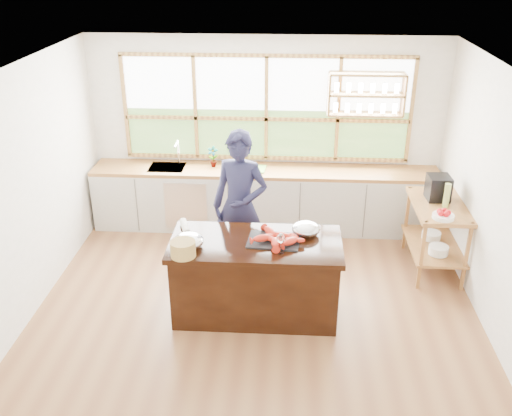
# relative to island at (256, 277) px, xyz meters

# --- Properties ---
(ground_plane) EXTENTS (5.00, 5.00, 0.00)m
(ground_plane) POSITION_rel_island_xyz_m (0.00, 0.20, -0.45)
(ground_plane) COLOR #8E5F37
(room_shell) EXTENTS (5.02, 4.52, 2.71)m
(room_shell) POSITION_rel_island_xyz_m (0.02, 0.71, 1.30)
(room_shell) COLOR white
(room_shell) RESTS_ON ground_plane
(back_counter) EXTENTS (4.90, 0.63, 0.90)m
(back_counter) POSITION_rel_island_xyz_m (-0.02, 2.14, 0.00)
(back_counter) COLOR beige
(back_counter) RESTS_ON ground_plane
(right_shelf_unit) EXTENTS (0.62, 1.10, 0.90)m
(right_shelf_unit) POSITION_rel_island_xyz_m (2.19, 1.09, 0.15)
(right_shelf_unit) COLOR #AC6B32
(right_shelf_unit) RESTS_ON ground_plane
(island) EXTENTS (1.85, 0.90, 0.90)m
(island) POSITION_rel_island_xyz_m (0.00, 0.00, 0.00)
(island) COLOR black
(island) RESTS_ON ground_plane
(cook) EXTENTS (0.78, 0.61, 1.87)m
(cook) POSITION_rel_island_xyz_m (-0.24, 0.80, 0.48)
(cook) COLOR #1B1C38
(cook) RESTS_ON ground_plane
(potted_plant) EXTENTS (0.17, 0.13, 0.30)m
(potted_plant) POSITION_rel_island_xyz_m (-0.74, 2.20, 0.60)
(potted_plant) COLOR slate
(potted_plant) RESTS_ON back_counter
(cutting_board) EXTENTS (0.43, 0.34, 0.01)m
(cutting_board) POSITION_rel_island_xyz_m (-0.19, 2.14, 0.45)
(cutting_board) COLOR #67AC3E
(cutting_board) RESTS_ON back_counter
(espresso_machine) EXTENTS (0.28, 0.30, 0.31)m
(espresso_machine) POSITION_rel_island_xyz_m (2.19, 1.25, 0.60)
(espresso_machine) COLOR black
(espresso_machine) RESTS_ON right_shelf_unit
(wine_bottle) EXTENTS (0.09, 0.09, 0.30)m
(wine_bottle) POSITION_rel_island_xyz_m (2.24, 1.02, 0.60)
(wine_bottle) COLOR #A8BF56
(wine_bottle) RESTS_ON right_shelf_unit
(fruit_bowl) EXTENTS (0.25, 0.25, 0.11)m
(fruit_bowl) POSITION_rel_island_xyz_m (2.14, 0.70, 0.49)
(fruit_bowl) COLOR white
(fruit_bowl) RESTS_ON right_shelf_unit
(slate_board) EXTENTS (0.58, 0.45, 0.02)m
(slate_board) POSITION_rel_island_xyz_m (0.19, 0.02, 0.45)
(slate_board) COLOR black
(slate_board) RESTS_ON island
(lobster_pile) EXTENTS (0.52, 0.48, 0.08)m
(lobster_pile) POSITION_rel_island_xyz_m (0.21, -0.01, 0.50)
(lobster_pile) COLOR red
(lobster_pile) RESTS_ON slate_board
(mixing_bowl_left) EXTENTS (0.33, 0.33, 0.16)m
(mixing_bowl_left) POSITION_rel_island_xyz_m (-0.70, -0.15, 0.51)
(mixing_bowl_left) COLOR silver
(mixing_bowl_left) RESTS_ON island
(mixing_bowl_right) EXTENTS (0.31, 0.31, 0.15)m
(mixing_bowl_right) POSITION_rel_island_xyz_m (0.54, 0.20, 0.51)
(mixing_bowl_right) COLOR silver
(mixing_bowl_right) RESTS_ON island
(wine_glass) EXTENTS (0.08, 0.08, 0.22)m
(wine_glass) POSITION_rel_island_xyz_m (0.27, -0.22, 0.61)
(wine_glass) COLOR silver
(wine_glass) RESTS_ON island
(wicker_basket) EXTENTS (0.26, 0.26, 0.17)m
(wicker_basket) POSITION_rel_island_xyz_m (-0.72, -0.35, 0.53)
(wicker_basket) COLOR #A88842
(wicker_basket) RESTS_ON island
(parchment_roll) EXTENTS (0.17, 0.31, 0.08)m
(parchment_roll) POSITION_rel_island_xyz_m (-0.80, 0.23, 0.49)
(parchment_roll) COLOR white
(parchment_roll) RESTS_ON island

